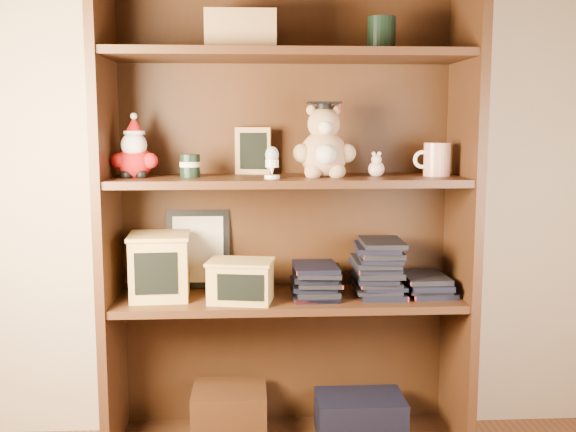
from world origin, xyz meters
name	(u,v)px	position (x,y,z in m)	size (l,w,h in m)	color
bookcase	(286,226)	(0.15, 1.36, 0.78)	(1.20, 0.35, 1.60)	#3F2212
shelf_lower	(288,299)	(0.15, 1.30, 0.54)	(1.14, 0.33, 0.02)	#3F2212
shelf_upper	(288,180)	(0.15, 1.30, 0.94)	(1.14, 0.33, 0.02)	#3F2212
santa_plush	(135,153)	(-0.34, 1.30, 1.03)	(0.15, 0.11, 0.21)	#A50F0F
teachers_tin	(190,165)	(-0.17, 1.31, 0.99)	(0.07, 0.07, 0.07)	black
chalkboard_plaque	(253,152)	(0.04, 1.42, 1.03)	(0.12, 0.08, 0.16)	#9E7547
egg_cup	(272,161)	(0.10, 1.23, 1.00)	(0.05, 0.05, 0.10)	white
grad_teddy_bear	(324,148)	(0.27, 1.30, 1.04)	(0.21, 0.18, 0.25)	tan
pink_figurine	(376,167)	(0.44, 1.31, 0.98)	(0.05, 0.05, 0.08)	beige
teacher_mug	(436,159)	(0.64, 1.30, 1.00)	(0.12, 0.09, 0.11)	silver
certificate_frame	(198,249)	(-0.15, 1.44, 0.69)	(0.22, 0.06, 0.27)	black
treats_box	(160,266)	(-0.27, 1.30, 0.66)	(0.21, 0.21, 0.21)	tan
pencils_box	(241,281)	(0.00, 1.24, 0.62)	(0.23, 0.18, 0.14)	tan
book_stack_left	(316,279)	(0.25, 1.30, 0.61)	(0.14, 0.20, 0.11)	black
book_stack_mid	(379,267)	(0.46, 1.30, 0.65)	(0.14, 0.20, 0.19)	black
book_stack_right	(427,284)	(0.63, 1.30, 0.58)	(0.14, 0.20, 0.06)	black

